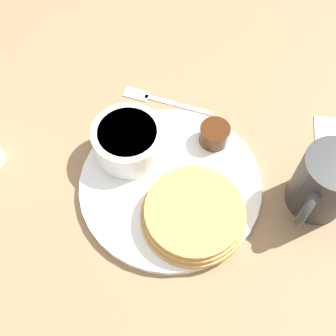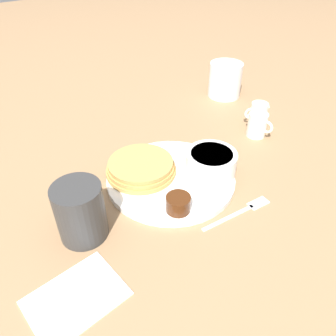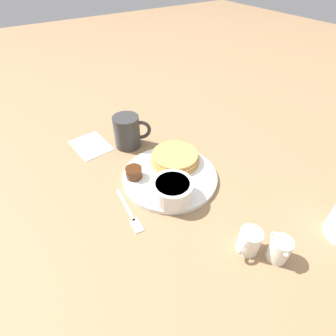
% 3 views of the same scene
% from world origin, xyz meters
% --- Properties ---
extents(ground_plane, '(4.00, 4.00, 0.00)m').
position_xyz_m(ground_plane, '(0.00, 0.00, 0.00)').
color(ground_plane, '#93704C').
extents(plate, '(0.25, 0.25, 0.01)m').
position_xyz_m(plate, '(0.00, 0.00, 0.01)').
color(plate, white).
rests_on(plate, ground_plane).
extents(pancake_stack, '(0.14, 0.14, 0.03)m').
position_xyz_m(pancake_stack, '(0.04, -0.04, 0.03)').
color(pancake_stack, tan).
rests_on(pancake_stack, plate).
extents(bowl, '(0.10, 0.10, 0.05)m').
position_xyz_m(bowl, '(-0.07, 0.04, 0.04)').
color(bowl, white).
rests_on(bowl, plate).
extents(syrup_cup, '(0.04, 0.04, 0.03)m').
position_xyz_m(syrup_cup, '(0.05, 0.08, 0.03)').
color(syrup_cup, '#47230F').
rests_on(syrup_cup, plate).
extents(butter_ramekin, '(0.04, 0.04, 0.04)m').
position_xyz_m(butter_ramekin, '(-0.07, 0.06, 0.03)').
color(butter_ramekin, white).
rests_on(butter_ramekin, plate).
extents(coffee_mug, '(0.08, 0.11, 0.10)m').
position_xyz_m(coffee_mug, '(0.20, 0.02, 0.05)').
color(coffee_mug, '#333333').
rests_on(coffee_mug, ground_plane).
extents(creamer_pitcher_near, '(0.05, 0.07, 0.06)m').
position_xyz_m(creamer_pitcher_near, '(-0.27, -0.01, 0.03)').
color(creamer_pitcher_near, white).
rests_on(creamer_pitcher_near, ground_plane).
extents(creamer_pitcher_far, '(0.06, 0.04, 0.06)m').
position_xyz_m(creamer_pitcher_far, '(-0.31, -0.05, 0.03)').
color(creamer_pitcher_far, white).
rests_on(creamer_pitcher_far, ground_plane).
extents(fork, '(0.15, 0.03, 0.00)m').
position_xyz_m(fork, '(-0.05, 0.15, 0.00)').
color(fork, silver).
rests_on(fork, ground_plane).
extents(napkin, '(0.14, 0.11, 0.00)m').
position_xyz_m(napkin, '(0.26, 0.13, 0.00)').
color(napkin, white).
rests_on(napkin, ground_plane).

